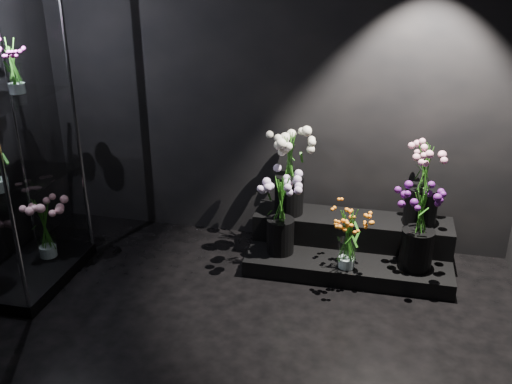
% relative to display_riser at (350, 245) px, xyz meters
% --- Properties ---
extents(wall_back, '(4.00, 0.00, 4.00)m').
position_rel_display_riser_xyz_m(wall_back, '(-0.72, 0.32, 1.25)').
color(wall_back, black).
rests_on(wall_back, floor).
extents(display_riser, '(1.62, 0.72, 0.36)m').
position_rel_display_riser_xyz_m(display_riser, '(0.00, 0.00, 0.00)').
color(display_riser, black).
rests_on(display_riser, floor).
extents(display_case, '(0.58, 0.97, 2.13)m').
position_rel_display_riser_xyz_m(display_case, '(-2.41, -0.83, 0.92)').
color(display_case, black).
rests_on(display_case, floor).
extents(bouquet_orange_bells, '(0.29, 0.29, 0.50)m').
position_rel_display_riser_xyz_m(bouquet_orange_bells, '(-0.01, -0.34, 0.24)').
color(bouquet_orange_bells, white).
rests_on(bouquet_orange_bells, display_riser).
extents(bouquet_lilac, '(0.39, 0.39, 0.65)m').
position_rel_display_riser_xyz_m(bouquet_lilac, '(-0.55, -0.21, 0.37)').
color(bouquet_lilac, black).
rests_on(bouquet_lilac, display_riser).
extents(bouquet_purple, '(0.35, 0.35, 0.69)m').
position_rel_display_riser_xyz_m(bouquet_purple, '(0.51, -0.22, 0.36)').
color(bouquet_purple, black).
rests_on(bouquet_purple, display_riser).
extents(bouquet_cream_roses, '(0.45, 0.45, 0.71)m').
position_rel_display_riser_xyz_m(bouquet_cream_roses, '(-0.53, 0.07, 0.62)').
color(bouquet_cream_roses, black).
rests_on(bouquet_cream_roses, display_riser).
extents(bouquet_pink_roses, '(0.48, 0.48, 0.69)m').
position_rel_display_riser_xyz_m(bouquet_pink_roses, '(0.53, 0.09, 0.60)').
color(bouquet_pink_roses, black).
rests_on(bouquet_pink_roses, display_riser).
extents(bouquet_case_magenta, '(0.21, 0.21, 0.38)m').
position_rel_display_riser_xyz_m(bouquet_case_magenta, '(-2.36, -0.70, 1.51)').
color(bouquet_case_magenta, white).
rests_on(bouquet_case_magenta, display_case).
extents(bouquet_case_base_pink, '(0.43, 0.43, 0.51)m').
position_rel_display_riser_xyz_m(bouquet_case_base_pink, '(-2.38, -0.63, 0.22)').
color(bouquet_case_base_pink, white).
rests_on(bouquet_case_base_pink, display_case).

